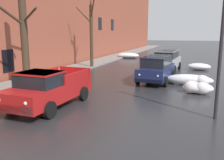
{
  "coord_description": "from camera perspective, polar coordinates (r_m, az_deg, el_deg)",
  "views": [
    {
      "loc": [
        4.72,
        -3.22,
        3.5
      ],
      "look_at": [
        0.1,
        9.53,
        0.84
      ],
      "focal_mm": 39.58,
      "sensor_mm": 36.0,
      "label": 1
    }
  ],
  "objects": [
    {
      "name": "left_sidewalk_slab",
      "position": [
        24.23,
        -7.83,
        2.88
      ],
      "size": [
        2.77,
        80.0,
        0.15
      ],
      "primitive_type": "cube",
      "color": "gray",
      "rests_on": "ground"
    },
    {
      "name": "brick_townhouse_facade",
      "position": [
        25.02,
        -12.17,
        16.14
      ],
      "size": [
        0.63,
        80.0,
        11.59
      ],
      "color": "#9E4C38",
      "rests_on": "ground"
    },
    {
      "name": "snow_bank_near_corner_left",
      "position": [
        14.96,
        -17.55,
        -1.37
      ],
      "size": [
        3.0,
        1.17,
        0.82
      ],
      "color": "white",
      "rests_on": "ground"
    },
    {
      "name": "snow_bank_along_left_kerb",
      "position": [
        17.11,
        17.94,
        0.0
      ],
      "size": [
        3.02,
        0.99,
        0.75
      ],
      "color": "white",
      "rests_on": "ground"
    },
    {
      "name": "snow_bank_mid_block_left",
      "position": [
        33.38,
        3.81,
        5.69
      ],
      "size": [
        2.97,
        1.44,
        0.72
      ],
      "color": "white",
      "rests_on": "ground"
    },
    {
      "name": "snow_bank_near_corner_right",
      "position": [
        15.0,
        19.09,
        -1.71
      ],
      "size": [
        1.73,
        1.06,
        0.71
      ],
      "color": "white",
      "rests_on": "ground"
    },
    {
      "name": "snow_bank_far_right_pile",
      "position": [
        24.31,
        19.4,
        2.94
      ],
      "size": [
        2.07,
        1.18,
        0.63
      ],
      "color": "white",
      "rests_on": "ground"
    },
    {
      "name": "bare_tree_second_along_sidewalk",
      "position": [
        15.82,
        -19.61,
        11.18
      ],
      "size": [
        1.98,
        2.76,
        6.92
      ],
      "color": "#423323",
      "rests_on": "ground"
    },
    {
      "name": "bare_tree_mid_block",
      "position": [
        24.09,
        -4.83,
        10.46
      ],
      "size": [
        2.38,
        2.5,
        6.46
      ],
      "color": "#423323",
      "rests_on": "ground"
    },
    {
      "name": "pickup_truck_red_approaching_near_lane",
      "position": [
        11.95,
        -14.52,
        -1.91
      ],
      "size": [
        2.36,
        4.96,
        1.76
      ],
      "color": "red",
      "rests_on": "ground"
    },
    {
      "name": "suv_darkblue_parked_kerbside_close",
      "position": [
        17.61,
        10.26,
        2.73
      ],
      "size": [
        2.22,
        4.54,
        1.82
      ],
      "color": "navy",
      "rests_on": "ground"
    },
    {
      "name": "suv_silver_parked_kerbside_mid",
      "position": [
        23.04,
        12.52,
        4.59
      ],
      "size": [
        2.35,
        4.37,
        1.82
      ],
      "color": "#B7B7BC",
      "rests_on": "ground"
    },
    {
      "name": "street_lamp_post",
      "position": [
        10.49,
        23.99,
        8.44
      ],
      "size": [
        0.44,
        0.24,
        5.66
      ],
      "color": "#28282D",
      "rests_on": "ground"
    }
  ]
}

